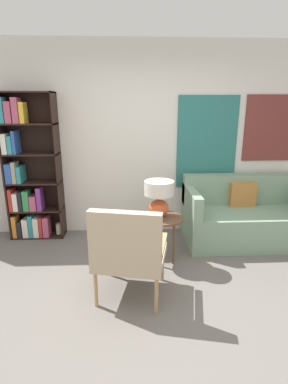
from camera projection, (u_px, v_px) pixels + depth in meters
The scene contains 7 objects.
ground_plane at pixel (149, 317), 2.71m from camera, with size 14.00×14.00×0.00m, color #66605B.
wall_back at pixel (144, 141), 4.27m from camera, with size 6.40×0.08×2.70m.
bookshelf at pixel (27, 177), 4.15m from camera, with size 0.74×0.30×2.02m.
armchair at pixel (128, 249), 2.80m from camera, with size 0.77×0.74×0.97m.
couch at pixel (244, 217), 4.19m from camera, with size 1.64×0.86×0.89m.
side_table at pixel (163, 223), 3.55m from camera, with size 0.49×0.49×0.58m.
table_lamp at pixel (159, 195), 3.48m from camera, with size 0.34×0.34×0.43m.
Camera 1 is at (-0.15, -2.27, 1.85)m, focal length 28.00 mm.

